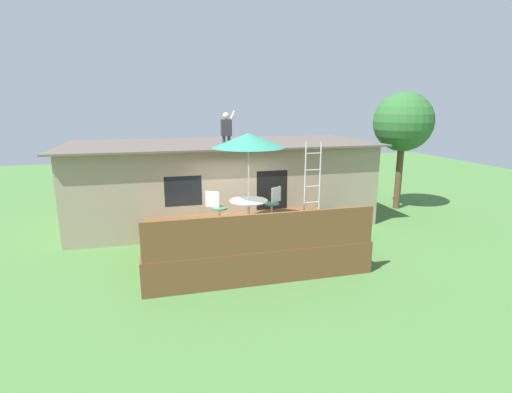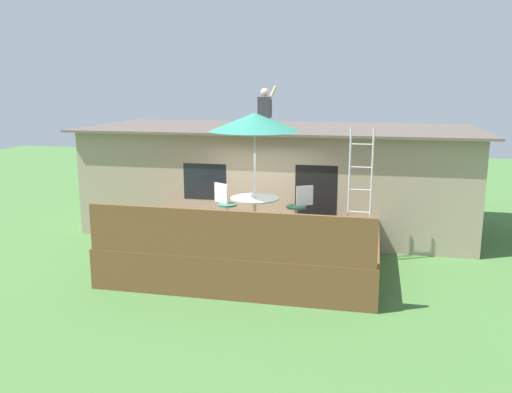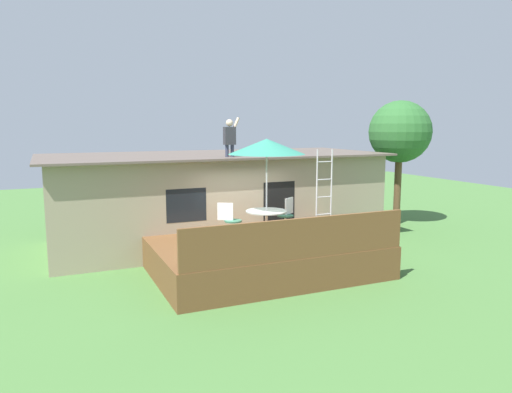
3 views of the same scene
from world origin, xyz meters
TOP-DOWN VIEW (x-y plane):
  - ground_plane at (0.00, 0.00)m, footprint 40.00×40.00m
  - house at (0.00, 3.60)m, footprint 10.50×4.50m
  - deck at (0.00, 0.00)m, footprint 5.46×3.88m
  - deck_railing at (0.00, -1.89)m, footprint 5.36×0.08m
  - patio_table at (0.10, 0.02)m, footprint 1.04×1.04m
  - patio_umbrella at (0.10, 0.02)m, footprint 1.90×1.90m
  - step_ladder at (2.28, 0.85)m, footprint 0.52×0.04m
  - person_figure at (-0.10, 2.06)m, footprint 0.47×0.20m
  - patio_chair_left at (-0.70, 0.50)m, footprint 0.57×0.44m
  - patio_chair_right at (0.98, 0.62)m, footprint 0.56×0.46m
  - backyard_tree at (7.02, 3.37)m, footprint 2.26×2.26m

SIDE VIEW (x-z plane):
  - ground_plane at x=0.00m, z-range 0.00..0.00m
  - deck at x=0.00m, z-range 0.00..0.80m
  - deck_railing at x=0.00m, z-range 0.80..1.70m
  - patio_chair_left at x=-0.70m, z-range 0.80..1.72m
  - patio_chair_right at x=0.98m, z-range 0.80..1.72m
  - patio_table at x=0.10m, z-range 1.01..1.76m
  - house at x=0.00m, z-range 0.01..2.78m
  - step_ladder at x=2.28m, z-range 0.80..3.00m
  - patio_umbrella at x=0.10m, z-range 1.88..4.42m
  - person_figure at x=-0.10m, z-range 2.83..3.94m
  - backyard_tree at x=7.02m, z-range 1.12..5.67m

